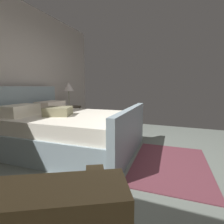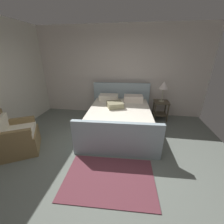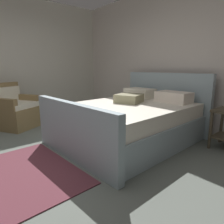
# 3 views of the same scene
# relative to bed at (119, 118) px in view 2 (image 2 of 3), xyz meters

# --- Properties ---
(ground_plane) EXTENTS (5.31, 5.50, 0.02)m
(ground_plane) POSITION_rel_bed_xyz_m (-0.12, -1.54, -0.35)
(ground_plane) COLOR slate
(wall_back) EXTENTS (5.43, 0.12, 2.78)m
(wall_back) POSITION_rel_bed_xyz_m (-0.12, 1.27, 1.04)
(wall_back) COLOR beige
(wall_back) RESTS_ON ground
(bed) EXTENTS (1.88, 2.29, 1.10)m
(bed) POSITION_rel_bed_xyz_m (0.00, 0.00, 0.00)
(bed) COLOR #97AAB3
(bed) RESTS_ON ground
(nightstand_right) EXTENTS (0.44, 0.44, 0.60)m
(nightstand_right) POSITION_rel_bed_xyz_m (1.22, 0.86, 0.06)
(nightstand_right) COLOR #4C4231
(nightstand_right) RESTS_ON ground
(table_lamp_right) EXTENTS (0.27, 0.27, 0.61)m
(table_lamp_right) POSITION_rel_bed_xyz_m (1.22, 0.86, 0.73)
(table_lamp_right) COLOR #B7B293
(table_lamp_right) RESTS_ON nightstand_right
(armchair) EXTENTS (0.99, 0.99, 0.90)m
(armchair) POSITION_rel_bed_xyz_m (-2.06, -1.27, 0.00)
(armchair) COLOR olive
(armchair) RESTS_ON ground
(area_rug) EXTENTS (1.56, 1.08, 0.01)m
(area_rug) POSITION_rel_bed_xyz_m (0.00, -1.71, -0.34)
(area_rug) COLOR brown
(area_rug) RESTS_ON ground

